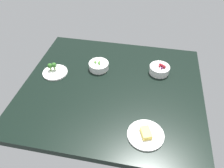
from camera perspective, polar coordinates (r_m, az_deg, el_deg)
name	(u,v)px	position (r cm, az deg, el deg)	size (l,w,h in cm)	color
dining_table	(112,88)	(143.72, 0.00, -1.17)	(115.25, 103.00, 4.00)	black
plate_cheese	(146,134)	(118.41, 8.75, -12.84)	(19.31, 19.31, 3.82)	white
bowl_peas	(99,65)	(154.76, -3.47, 4.83)	(14.01, 14.01, 6.27)	white
bowl_berries	(159,69)	(154.36, 12.24, 3.79)	(13.82, 13.82, 7.26)	white
plate_broccoli	(55,71)	(156.75, -14.70, 3.24)	(17.01, 17.01, 7.03)	white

